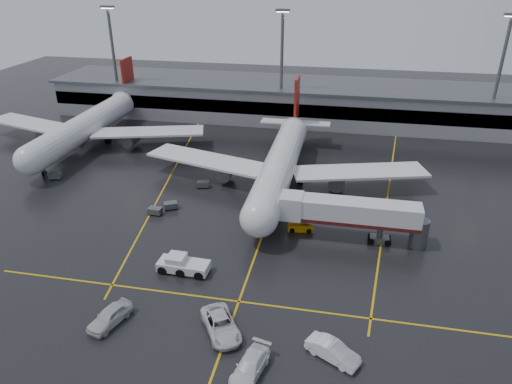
# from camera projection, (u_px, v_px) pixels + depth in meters

# --- Properties ---
(ground) EXTENTS (220.00, 220.00, 0.00)m
(ground) POSITION_uv_depth(u_px,v_px,m) (271.00, 211.00, 73.11)
(ground) COLOR black
(ground) RESTS_ON ground
(apron_line_centre) EXTENTS (0.25, 90.00, 0.02)m
(apron_line_centre) POSITION_uv_depth(u_px,v_px,m) (271.00, 211.00, 73.11)
(apron_line_centre) COLOR gold
(apron_line_centre) RESTS_ON ground
(apron_line_stop) EXTENTS (60.00, 0.25, 0.02)m
(apron_line_stop) POSITION_uv_depth(u_px,v_px,m) (239.00, 301.00, 53.75)
(apron_line_stop) COLOR gold
(apron_line_stop) RESTS_ON ground
(apron_line_left) EXTENTS (9.99, 69.35, 0.02)m
(apron_line_left) POSITION_uv_depth(u_px,v_px,m) (171.00, 174.00, 85.41)
(apron_line_left) COLOR gold
(apron_line_left) RESTS_ON ground
(apron_line_right) EXTENTS (7.57, 69.64, 0.02)m
(apron_line_right) POSITION_uv_depth(u_px,v_px,m) (388.00, 193.00, 78.74)
(apron_line_right) COLOR gold
(apron_line_right) RESTS_ON ground
(terminal) EXTENTS (122.00, 19.00, 8.60)m
(terminal) POSITION_uv_depth(u_px,v_px,m) (305.00, 101.00, 113.36)
(terminal) COLOR gray
(terminal) RESTS_ON ground
(light_mast_left) EXTENTS (3.00, 1.20, 25.45)m
(light_mast_left) POSITION_uv_depth(u_px,v_px,m) (114.00, 55.00, 111.56)
(light_mast_left) COLOR #595B60
(light_mast_left) RESTS_ON ground
(light_mast_mid) EXTENTS (3.00, 1.20, 25.45)m
(light_mast_mid) POSITION_uv_depth(u_px,v_px,m) (282.00, 62.00, 104.53)
(light_mast_mid) COLOR #595B60
(light_mast_mid) RESTS_ON ground
(light_mast_right) EXTENTS (3.00, 1.20, 25.45)m
(light_mast_right) POSITION_uv_depth(u_px,v_px,m) (500.00, 70.00, 96.64)
(light_mast_right) COLOR #595B60
(light_mast_right) RESTS_ON ground
(main_airliner) EXTENTS (48.80, 45.60, 14.10)m
(main_airliner) POSITION_uv_depth(u_px,v_px,m) (281.00, 162.00, 79.78)
(main_airliner) COLOR silver
(main_airliner) RESTS_ON ground
(second_airliner) EXTENTS (48.80, 45.60, 14.10)m
(second_airliner) POSITION_uv_depth(u_px,v_px,m) (88.00, 125.00, 97.71)
(second_airliner) COLOR silver
(second_airliner) RESTS_ON ground
(jet_bridge) EXTENTS (19.90, 3.40, 6.05)m
(jet_bridge) POSITION_uv_depth(u_px,v_px,m) (351.00, 214.00, 64.01)
(jet_bridge) COLOR silver
(jet_bridge) RESTS_ON ground
(pushback_tractor) EXTENTS (6.45, 2.94, 2.27)m
(pushback_tractor) POSITION_uv_depth(u_px,v_px,m) (182.00, 265.00, 58.62)
(pushback_tractor) COLOR silver
(pushback_tractor) RESTS_ON ground
(belt_loader) EXTENTS (3.72, 2.06, 2.25)m
(belt_loader) POSITION_uv_depth(u_px,v_px,m) (301.00, 227.00, 67.70)
(belt_loader) COLOR orange
(belt_loader) RESTS_ON ground
(service_van_a) EXTENTS (5.99, 7.12, 1.81)m
(service_van_a) POSITION_uv_depth(u_px,v_px,m) (221.00, 325.00, 49.01)
(service_van_a) COLOR silver
(service_van_a) RESTS_ON ground
(service_van_b) EXTENTS (3.58, 6.14, 1.67)m
(service_van_b) POSITION_uv_depth(u_px,v_px,m) (250.00, 366.00, 44.18)
(service_van_b) COLOR white
(service_van_b) RESTS_ON ground
(service_van_c) EXTENTS (5.69, 4.22, 1.79)m
(service_van_c) POSITION_uv_depth(u_px,v_px,m) (333.00, 351.00, 45.79)
(service_van_c) COLOR white
(service_van_c) RESTS_ON ground
(service_van_d) EXTENTS (3.73, 5.87, 1.86)m
(service_van_d) POSITION_uv_depth(u_px,v_px,m) (110.00, 316.00, 50.19)
(service_van_d) COLOR silver
(service_van_d) RESTS_ON ground
(baggage_cart_a) EXTENTS (2.38, 2.10, 1.12)m
(baggage_cart_a) POSITION_uv_depth(u_px,v_px,m) (171.00, 205.00, 73.42)
(baggage_cart_a) COLOR #595B60
(baggage_cart_a) RESTS_ON ground
(baggage_cart_b) EXTENTS (2.05, 1.37, 1.12)m
(baggage_cart_b) POSITION_uv_depth(u_px,v_px,m) (155.00, 211.00, 71.83)
(baggage_cart_b) COLOR #595B60
(baggage_cart_b) RESTS_ON ground
(baggage_cart_c) EXTENTS (2.25, 1.74, 1.12)m
(baggage_cart_c) POSITION_uv_depth(u_px,v_px,m) (203.00, 184.00, 80.30)
(baggage_cart_c) COLOR #595B60
(baggage_cart_c) RESTS_ON ground
(baggage_cart_d) EXTENTS (2.26, 1.76, 1.12)m
(baggage_cart_d) POSITION_uv_depth(u_px,v_px,m) (31.00, 161.00, 89.25)
(baggage_cart_d) COLOR #595B60
(baggage_cart_d) RESTS_ON ground
(baggage_cart_e) EXTENTS (2.22, 1.68, 1.12)m
(baggage_cart_e) POSITION_uv_depth(u_px,v_px,m) (55.00, 176.00, 83.40)
(baggage_cart_e) COLOR #595B60
(baggage_cart_e) RESTS_ON ground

